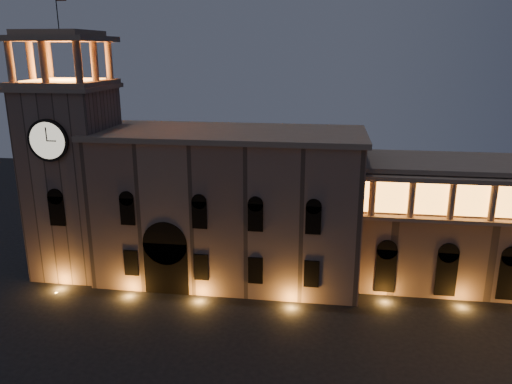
% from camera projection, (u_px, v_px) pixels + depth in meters
% --- Properties ---
extents(government_building, '(30.80, 12.80, 17.60)m').
position_uv_depth(government_building, '(228.00, 205.00, 58.39)').
color(government_building, '#816454').
rests_on(government_building, ground).
extents(clock_tower, '(9.80, 9.80, 32.40)m').
position_uv_depth(clock_tower, '(74.00, 171.00, 58.97)').
color(clock_tower, '#816454').
rests_on(clock_tower, ground).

